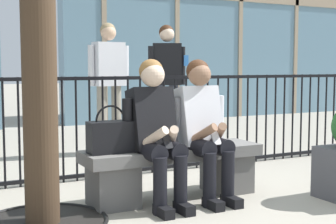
{
  "coord_description": "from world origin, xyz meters",
  "views": [
    {
      "loc": [
        -1.97,
        -3.74,
        1.15
      ],
      "look_at": [
        0.0,
        0.1,
        0.75
      ],
      "focal_mm": 52.73,
      "sensor_mm": 36.0,
      "label": 1
    }
  ],
  "objects": [
    {
      "name": "ground_plane",
      "position": [
        0.0,
        0.0,
        0.0
      ],
      "size": [
        60.0,
        60.0,
        0.0
      ],
      "primitive_type": "plane",
      "color": "#A8A091"
    },
    {
      "name": "stone_bench",
      "position": [
        0.0,
        0.0,
        0.27
      ],
      "size": [
        1.6,
        0.44,
        0.45
      ],
      "color": "slate",
      "rests_on": "ground"
    },
    {
      "name": "seated_person_with_phone",
      "position": [
        -0.22,
        -0.13,
        0.65
      ],
      "size": [
        0.52,
        0.66,
        1.21
      ],
      "color": "black",
      "rests_on": "ground"
    },
    {
      "name": "seated_person_companion",
      "position": [
        0.22,
        -0.13,
        0.65
      ],
      "size": [
        0.52,
        0.66,
        1.21
      ],
      "color": "black",
      "rests_on": "ground"
    },
    {
      "name": "handbag_on_bench",
      "position": [
        -0.58,
        -0.01,
        0.59
      ],
      "size": [
        0.37,
        0.18,
        0.39
      ],
      "color": "black",
      "rests_on": "stone_bench"
    },
    {
      "name": "bystander_at_railing",
      "position": [
        0.26,
        2.28,
        1.0
      ],
      "size": [
        0.55,
        0.28,
        1.71
      ],
      "color": "gray",
      "rests_on": "ground"
    },
    {
      "name": "bystander_further_back",
      "position": [
        1.07,
        2.22,
        1.0
      ],
      "size": [
        0.55,
        0.35,
        1.71
      ],
      "color": "#383D4C",
      "rests_on": "ground"
    },
    {
      "name": "plaza_railing",
      "position": [
        0.0,
        1.02,
        0.53
      ],
      "size": [
        8.11,
        0.04,
        1.05
      ],
      "color": "black",
      "rests_on": "ground"
    }
  ]
}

